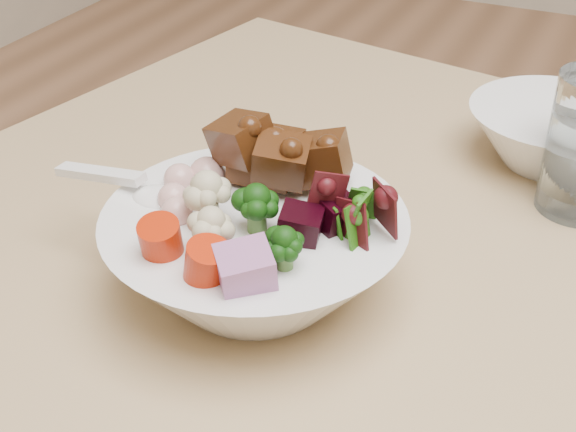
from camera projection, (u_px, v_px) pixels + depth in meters
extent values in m
cylinder|color=tan|center=(271.00, 261.00, 1.27)|extent=(0.05, 0.05, 0.65)
cylinder|color=tan|center=(518.00, 352.00, 1.25)|extent=(0.03, 0.03, 0.42)
sphere|color=black|center=(257.00, 216.00, 0.57)|extent=(0.04, 0.04, 0.04)
sphere|color=#BCB48E|center=(208.00, 205.00, 0.57)|extent=(0.04, 0.04, 0.04)
cube|color=black|center=(335.00, 216.00, 0.58)|extent=(0.04, 0.04, 0.03)
cube|color=#A26298|center=(246.00, 271.00, 0.52)|extent=(0.05, 0.05, 0.04)
cylinder|color=#BB2305|center=(161.00, 242.00, 0.54)|extent=(0.04, 0.04, 0.03)
sphere|color=#DCA29A|center=(174.00, 198.00, 0.60)|extent=(0.02, 0.02, 0.02)
ellipsoid|color=white|center=(159.00, 199.00, 0.61)|extent=(0.05, 0.04, 0.02)
cube|color=white|center=(100.00, 174.00, 0.63)|extent=(0.09, 0.02, 0.02)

